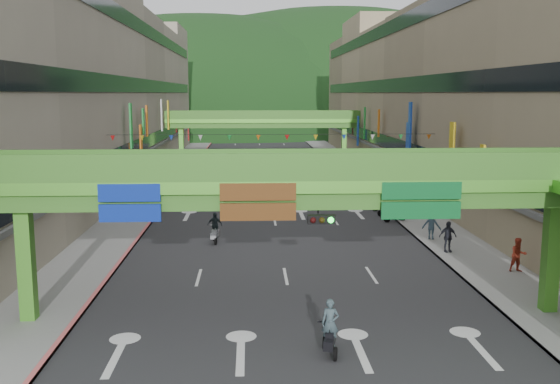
% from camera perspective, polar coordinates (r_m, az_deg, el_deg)
% --- Properties ---
extents(ground, '(320.00, 320.00, 0.00)m').
position_cam_1_polar(ground, '(21.48, 2.43, -17.00)').
color(ground, black).
rests_on(ground, ground).
extents(road_slab, '(18.00, 140.00, 0.02)m').
position_cam_1_polar(road_slab, '(69.88, -1.27, 1.29)').
color(road_slab, '#28282B').
rests_on(road_slab, ground).
extents(sidewalk_left, '(4.00, 140.00, 0.15)m').
position_cam_1_polar(sidewalk_left, '(70.45, -10.25, 1.27)').
color(sidewalk_left, gray).
rests_on(sidewalk_left, ground).
extents(sidewalk_right, '(4.00, 140.00, 0.15)m').
position_cam_1_polar(sidewalk_right, '(71.01, 7.64, 1.39)').
color(sidewalk_right, gray).
rests_on(sidewalk_right, ground).
extents(curb_left, '(0.20, 140.00, 0.18)m').
position_cam_1_polar(curb_left, '(70.23, -8.72, 1.29)').
color(curb_left, '#CC5959').
rests_on(curb_left, ground).
extents(curb_right, '(0.20, 140.00, 0.18)m').
position_cam_1_polar(curb_right, '(70.69, 6.12, 1.40)').
color(curb_right, gray).
rests_on(curb_right, ground).
extents(building_row_left, '(12.80, 95.00, 19.00)m').
position_cam_1_polar(building_row_left, '(71.31, -16.87, 8.68)').
color(building_row_left, '#9E937F').
rests_on(building_row_left, ground).
extents(building_row_right, '(12.80, 95.00, 19.00)m').
position_cam_1_polar(building_row_right, '(72.26, 14.07, 8.80)').
color(building_row_right, gray).
rests_on(building_row_right, ground).
extents(overpass_near, '(28.00, 12.27, 7.10)m').
position_cam_1_polar(overpass_near, '(25.11, 3.52, -0.66)').
color(overpass_near, '#4C9E2D').
rests_on(overpass_near, ground).
extents(overpass_far, '(28.00, 2.20, 7.10)m').
position_cam_1_polar(overpass_far, '(84.34, -1.56, 6.30)').
color(overpass_far, '#4C9E2D').
rests_on(overpass_far, ground).
extents(hill_left, '(168.00, 140.00, 112.00)m').
position_cam_1_polar(hill_left, '(179.95, -7.01, 5.97)').
color(hill_left, '#1C4419').
rests_on(hill_left, ground).
extents(hill_right, '(208.00, 176.00, 128.00)m').
position_cam_1_polar(hill_right, '(201.24, 4.91, 6.32)').
color(hill_right, '#1C4419').
rests_on(hill_right, ground).
extents(bunting_string, '(26.00, 0.36, 0.47)m').
position_cam_1_polar(bunting_string, '(49.38, -0.68, 5.01)').
color(bunting_string, black).
rests_on(bunting_string, ground).
extents(scooter_rider_near, '(0.76, 1.58, 2.09)m').
position_cam_1_polar(scooter_rider_near, '(23.18, 4.61, -12.38)').
color(scooter_rider_near, black).
rests_on(scooter_rider_near, ground).
extents(scooter_rider_mid, '(0.89, 1.58, 1.94)m').
position_cam_1_polar(scooter_rider_mid, '(52.80, 1.00, -0.15)').
color(scooter_rider_mid, black).
rests_on(scooter_rider_mid, ground).
extents(scooter_rider_left, '(1.00, 1.60, 1.98)m').
position_cam_1_polar(scooter_rider_left, '(39.74, -5.98, -3.28)').
color(scooter_rider_left, gray).
rests_on(scooter_rider_left, ground).
extents(scooter_rider_far, '(0.91, 1.58, 2.02)m').
position_cam_1_polar(scooter_rider_far, '(61.37, -3.33, 1.15)').
color(scooter_rider_far, maroon).
rests_on(scooter_rider_far, ground).
extents(parked_scooter_row, '(1.60, 9.35, 1.08)m').
position_cam_1_polar(parked_scooter_row, '(50.87, 9.31, -1.16)').
color(parked_scooter_row, black).
rests_on(parked_scooter_row, ground).
extents(car_silver, '(1.68, 4.12, 1.33)m').
position_cam_1_polar(car_silver, '(67.08, -5.33, 1.49)').
color(car_silver, '#929398').
rests_on(car_silver, ground).
extents(car_yellow, '(2.20, 4.52, 1.49)m').
position_cam_1_polar(car_yellow, '(62.27, 0.49, 1.02)').
color(car_yellow, orange).
rests_on(car_yellow, ground).
extents(pedestrian_red, '(0.88, 0.69, 1.80)m').
position_cam_1_polar(pedestrian_red, '(35.10, 20.94, -5.63)').
color(pedestrian_red, '#B03421').
rests_on(pedestrian_red, ground).
extents(pedestrian_dark, '(1.13, 0.58, 1.84)m').
position_cam_1_polar(pedestrian_dark, '(38.09, 15.08, -4.18)').
color(pedestrian_dark, '#21222A').
rests_on(pedestrian_dark, ground).
extents(pedestrian_blue, '(1.03, 0.88, 1.87)m').
position_cam_1_polar(pedestrian_blue, '(41.17, 13.68, -3.12)').
color(pedestrian_blue, '#2C3F4D').
rests_on(pedestrian_blue, ground).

